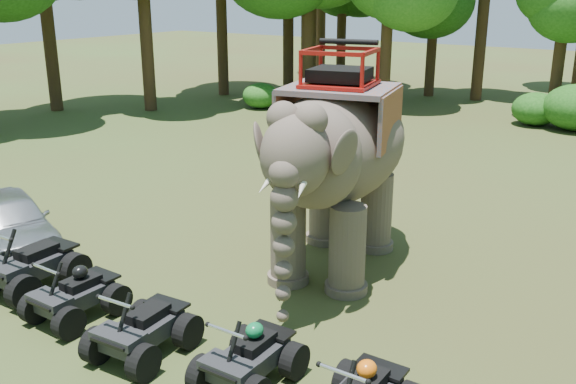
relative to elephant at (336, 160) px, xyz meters
name	(u,v)px	position (x,y,z in m)	size (l,w,h in m)	color
ground	(250,308)	(-0.23, -2.55, -2.27)	(110.00, 110.00, 0.00)	#47381E
elephant	(336,160)	(0.00, 0.00, 0.00)	(2.38, 5.41, 4.54)	brown
parked_car	(11,221)	(-6.33, -3.34, -1.64)	(1.48, 3.67, 1.25)	#ADB0B3
atv_0	(30,257)	(-4.13, -4.32, -1.60)	(1.32, 1.81, 1.34)	black
atv_1	(75,288)	(-2.50, -4.56, -1.69)	(1.15, 1.57, 1.16)	black
atv_2	(142,321)	(-0.66, -4.70, -1.67)	(1.18, 1.61, 1.19)	black
atv_3	(249,349)	(1.20, -4.37, -1.70)	(1.13, 1.55, 1.15)	black
tree_0	(561,40)	(-0.23, 18.92, 1.10)	(4.72, 4.72, 6.74)	#195114
tree_26	(46,8)	(-19.79, 7.55, 2.35)	(6.47, 6.47, 9.24)	#195114
tree_27	(144,11)	(-16.21, 10.13, 2.25)	(6.33, 6.33, 9.04)	#195114
tree_28	(221,11)	(-16.38, 15.60, 2.05)	(6.05, 6.05, 8.64)	#195114
tree_29	(307,2)	(-11.37, 16.12, 2.59)	(6.81, 6.81, 9.73)	#195114
tree_30	(387,26)	(-7.42, 16.81, 1.55)	(5.35, 5.35, 7.65)	#195114
tree_31	(483,11)	(-4.67, 21.74, 2.11)	(6.13, 6.13, 8.75)	#195114
tree_32	(288,10)	(-13.56, 17.64, 2.12)	(6.15, 6.15, 8.79)	#195114
tree_33	(342,21)	(-12.65, 21.58, 1.44)	(5.20, 5.20, 7.43)	#195114
tree_35	(321,5)	(-15.64, 24.14, 2.19)	(6.25, 6.25, 8.92)	#195114
tree_44	(433,26)	(-7.17, 21.57, 1.32)	(5.03, 5.03, 7.19)	#195114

